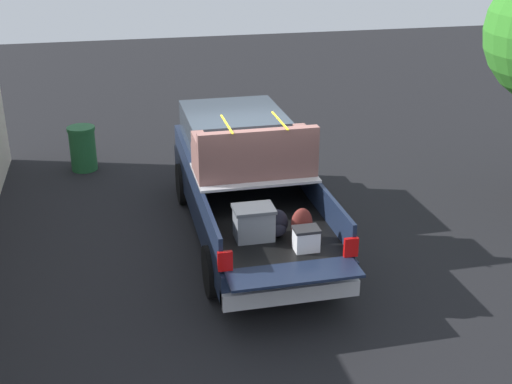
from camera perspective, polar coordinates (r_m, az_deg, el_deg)
name	(u,v)px	position (r m, az deg, el deg)	size (l,w,h in m)	color
ground_plane	(248,236)	(11.73, -0.65, -3.82)	(40.00, 40.00, 0.00)	black
pickup_truck	(244,177)	(11.66, -1.06, 1.26)	(6.05, 2.06, 2.23)	#162138
trash_can	(83,148)	(15.05, -14.63, 3.66)	(0.60, 0.60, 0.98)	#1E592D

